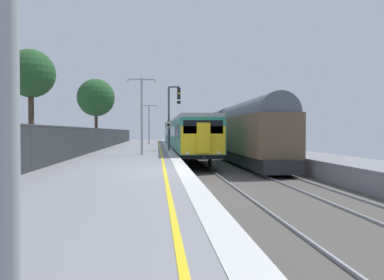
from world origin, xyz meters
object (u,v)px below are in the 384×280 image
object	(u,v)px
freight_train_adjacent_track	(208,131)
platform_lamp_mid	(142,109)
speed_limit_sign	(169,132)
background_tree_centre	(29,76)
platform_lamp_far	(149,121)
background_tree_left	(95,99)
commuter_train_at_platform	(181,134)
signal_gantry	(172,110)

from	to	relation	value
freight_train_adjacent_track	platform_lamp_mid	bearing A→B (deg)	-108.12
speed_limit_sign	background_tree_centre	xyz separation A→B (m)	(-8.37, -6.45, 3.31)
platform_lamp_far	background_tree_left	distance (m)	7.30
commuter_train_at_platform	platform_lamp_mid	bearing A→B (deg)	-102.08
background_tree_left	background_tree_centre	distance (m)	20.12
signal_gantry	background_tree_centre	size ratio (longest dim) A/B	0.85
platform_lamp_far	background_tree_left	size ratio (longest dim) A/B	0.65
platform_lamp_far	speed_limit_sign	bearing A→B (deg)	-83.67
platform_lamp_mid	platform_lamp_far	size ratio (longest dim) A/B	1.04
platform_lamp_far	background_tree_left	xyz separation A→B (m)	(-6.01, -3.42, 2.33)
speed_limit_sign	platform_lamp_mid	world-z (taller)	platform_lamp_mid
background_tree_centre	signal_gantry	bearing A→B (deg)	45.15
speed_limit_sign	platform_lamp_mid	distance (m)	5.15
signal_gantry	platform_lamp_mid	world-z (taller)	signal_gantry
commuter_train_at_platform	signal_gantry	distance (m)	10.91
freight_train_adjacent_track	signal_gantry	world-z (taller)	signal_gantry
platform_lamp_mid	speed_limit_sign	bearing A→B (deg)	67.36
commuter_train_at_platform	freight_train_adjacent_track	size ratio (longest dim) A/B	0.70
background_tree_left	speed_limit_sign	bearing A→B (deg)	-59.95
signal_gantry	background_tree_centre	world-z (taller)	background_tree_centre
signal_gantry	background_tree_centre	xyz separation A→B (m)	(-8.73, -8.77, 1.48)
freight_train_adjacent_track	signal_gantry	xyz separation A→B (m)	(-5.49, -16.80, 1.77)
commuter_train_at_platform	background_tree_left	world-z (taller)	background_tree_left
background_tree_centre	platform_lamp_far	bearing A→B (deg)	74.62
background_tree_left	background_tree_centre	bearing A→B (deg)	-91.33
commuter_train_at_platform	speed_limit_sign	world-z (taller)	commuter_train_at_platform
speed_limit_sign	background_tree_centre	bearing A→B (deg)	-142.39
platform_lamp_mid	freight_train_adjacent_track	bearing A→B (deg)	71.88
commuter_train_at_platform	speed_limit_sign	bearing A→B (deg)	-98.12
platform_lamp_mid	platform_lamp_far	bearing A→B (deg)	90.00
commuter_train_at_platform	freight_train_adjacent_track	world-z (taller)	freight_train_adjacent_track
speed_limit_sign	freight_train_adjacent_track	bearing A→B (deg)	73.00
background_tree_left	background_tree_centre	xyz separation A→B (m)	(-0.47, -20.11, -0.43)
signal_gantry	background_tree_left	distance (m)	14.16
platform_lamp_far	freight_train_adjacent_track	bearing A→B (deg)	14.80
signal_gantry	platform_lamp_far	xyz separation A→B (m)	(-2.25, 14.76, -0.42)
commuter_train_at_platform	platform_lamp_mid	distance (m)	17.96
signal_gantry	background_tree_centre	distance (m)	12.46
freight_train_adjacent_track	platform_lamp_far	world-z (taller)	platform_lamp_far
speed_limit_sign	platform_lamp_far	world-z (taller)	platform_lamp_far
freight_train_adjacent_track	speed_limit_sign	size ratio (longest dim) A/B	24.62
freight_train_adjacent_track	speed_limit_sign	world-z (taller)	freight_train_adjacent_track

